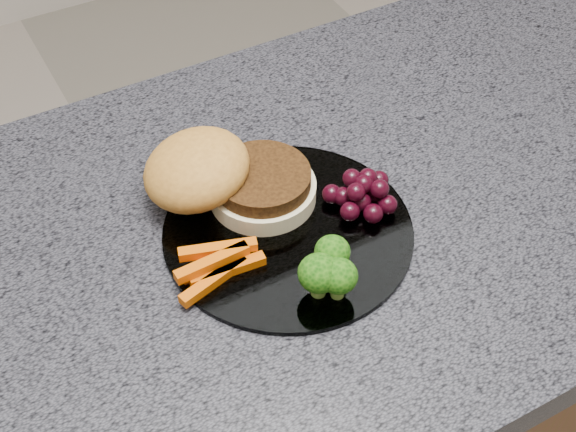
# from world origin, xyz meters

# --- Properties ---
(island_cabinet) EXTENTS (1.20, 0.60, 0.86)m
(island_cabinet) POSITION_xyz_m (0.00, 0.00, 0.43)
(island_cabinet) COLOR #52311C
(island_cabinet) RESTS_ON ground
(countertop) EXTENTS (1.20, 0.60, 0.04)m
(countertop) POSITION_xyz_m (0.00, 0.00, 0.88)
(countertop) COLOR #46464F
(countertop) RESTS_ON island_cabinet
(plate) EXTENTS (0.26, 0.26, 0.01)m
(plate) POSITION_xyz_m (-0.07, -0.02, 0.90)
(plate) COLOR white
(plate) RESTS_ON countertop
(burger) EXTENTS (0.21, 0.19, 0.06)m
(burger) POSITION_xyz_m (-0.11, 0.06, 0.93)
(burger) COLOR beige
(burger) RESTS_ON plate
(carrot_sticks) EXTENTS (0.10, 0.06, 0.02)m
(carrot_sticks) POSITION_xyz_m (-0.16, -0.03, 0.92)
(carrot_sticks) COLOR #D75503
(carrot_sticks) RESTS_ON plate
(broccoli) EXTENTS (0.06, 0.07, 0.05)m
(broccoli) POSITION_xyz_m (-0.07, -0.10, 0.93)
(broccoli) COLOR olive
(broccoli) RESTS_ON plate
(grape_bunch) EXTENTS (0.08, 0.07, 0.04)m
(grape_bunch) POSITION_xyz_m (0.02, -0.02, 0.92)
(grape_bunch) COLOR black
(grape_bunch) RESTS_ON plate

